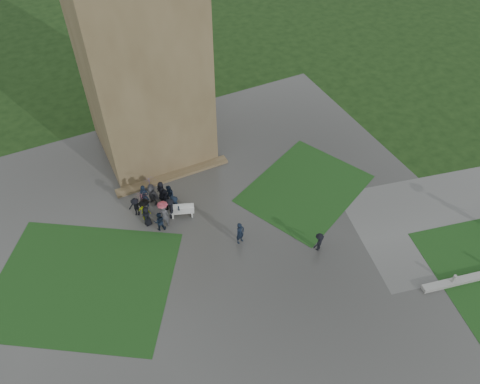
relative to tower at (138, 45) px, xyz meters
name	(u,v)px	position (x,y,z in m)	size (l,w,h in m)	color
ground	(232,281)	(0.00, -15.00, -9.00)	(120.00, 120.00, 0.00)	black
plaza	(219,258)	(0.00, -13.00, -8.99)	(34.00, 34.00, 0.02)	#363634
lawn_inset_left	(83,282)	(-8.50, -11.00, -8.97)	(11.00, 9.00, 0.01)	#143713
lawn_inset_right	(305,188)	(8.50, -10.00, -8.97)	(9.00, 7.00, 0.01)	#143713
tower	(138,45)	(0.00, 0.00, 0.00)	(8.00, 8.00, 18.00)	brown
tower_plinth	(173,176)	(0.00, -4.40, -8.87)	(9.00, 0.80, 0.22)	brown
bench	(182,210)	(-0.79, -8.45, -8.47)	(1.78, 1.11, 0.99)	silver
visitor_cluster	(155,202)	(-2.34, -7.38, -7.92)	(3.53, 3.77, 2.55)	black
pedestrian_mid	(240,233)	(1.84, -12.41, -8.09)	(0.65, 0.43, 1.78)	black
pedestrian_near	(319,242)	(6.22, -15.27, -8.24)	(0.96, 0.50, 1.49)	black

